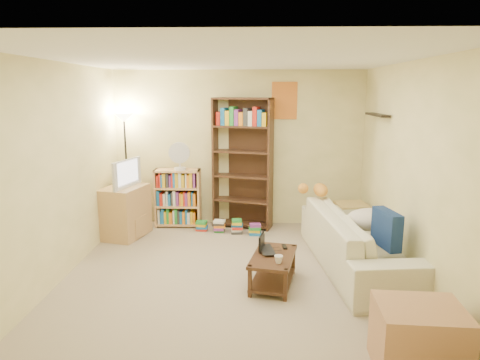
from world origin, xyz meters
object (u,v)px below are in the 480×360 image
object	(u,v)px
tv_stand	(125,212)
tall_bookshelf	(243,160)
sofa	(359,240)
television	(123,173)
end_cabinet	(418,339)
floor_lamp	(125,137)
desk_fan	(179,156)
tabby_cat	(317,190)
short_bookshelf	(178,198)
side_table	(351,220)
laptop	(272,250)
coffee_table	(273,267)
mug	(279,259)

from	to	relation	value
tv_stand	tall_bookshelf	size ratio (longest dim) A/B	0.37
sofa	television	xyz separation A→B (m)	(-3.25, 1.07, 0.63)
sofa	end_cabinet	distance (m)	2.04
sofa	floor_lamp	size ratio (longest dim) A/B	1.35
tall_bookshelf	desk_fan	world-z (taller)	tall_bookshelf
tabby_cat	tall_bookshelf	bearing A→B (deg)	146.14
short_bookshelf	floor_lamp	bearing A→B (deg)	-179.92
tabby_cat	desk_fan	world-z (taller)	desk_fan
tall_bookshelf	desk_fan	bearing A→B (deg)	-162.20
short_bookshelf	side_table	xyz separation A→B (m)	(2.71, -0.44, -0.21)
tabby_cat	side_table	world-z (taller)	tabby_cat
tv_stand	desk_fan	bearing A→B (deg)	47.90
sofa	tabby_cat	distance (m)	1.06
laptop	television	world-z (taller)	television
sofa	short_bookshelf	bearing A→B (deg)	51.80
floor_lamp	tv_stand	bearing A→B (deg)	-79.45
sofa	floor_lamp	distance (m)	3.88
sofa	tabby_cat	xyz separation A→B (m)	(-0.40, 0.88, 0.44)
television	tall_bookshelf	size ratio (longest dim) A/B	0.35
tv_stand	short_bookshelf	size ratio (longest dim) A/B	0.82
television	floor_lamp	world-z (taller)	floor_lamp
coffee_table	desk_fan	world-z (taller)	desk_fan
tabby_cat	television	bearing A→B (deg)	176.14
tabby_cat	floor_lamp	world-z (taller)	floor_lamp
end_cabinet	tall_bookshelf	bearing A→B (deg)	111.81
sofa	end_cabinet	xyz separation A→B (m)	(-0.03, -2.04, -0.08)
tabby_cat	tall_bookshelf	size ratio (longest dim) A/B	0.27
tv_stand	end_cabinet	size ratio (longest dim) A/B	1.18
tv_stand	side_table	bearing A→B (deg)	16.81
end_cabinet	side_table	bearing A→B (deg)	86.50
television	tall_bookshelf	bearing A→B (deg)	-57.86
mug	tall_bookshelf	world-z (taller)	tall_bookshelf
tall_bookshelf	end_cabinet	xyz separation A→B (m)	(1.46, -3.65, -0.82)
coffee_table	laptop	xyz separation A→B (m)	(-0.01, 0.12, 0.15)
coffee_table	side_table	size ratio (longest dim) A/B	1.72
tabby_cat	floor_lamp	distance (m)	3.11
short_bookshelf	floor_lamp	size ratio (longest dim) A/B	0.51
short_bookshelf	sofa	bearing A→B (deg)	-32.34
short_bookshelf	television	bearing A→B (deg)	-142.97
laptop	end_cabinet	xyz separation A→B (m)	(1.08, -1.62, -0.10)
sofa	short_bookshelf	distance (m)	3.01
tall_bookshelf	desk_fan	size ratio (longest dim) A/B	4.64
tabby_cat	desk_fan	bearing A→B (deg)	161.83
short_bookshelf	floor_lamp	world-z (taller)	floor_lamp
floor_lamp	end_cabinet	world-z (taller)	floor_lamp
mug	short_bookshelf	xyz separation A→B (m)	(-1.49, 2.38, 0.07)
television	end_cabinet	world-z (taller)	television
tabby_cat	desk_fan	distance (m)	2.23
mug	floor_lamp	size ratio (longest dim) A/B	0.05
mug	television	xyz separation A→B (m)	(-2.21, 1.84, 0.58)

